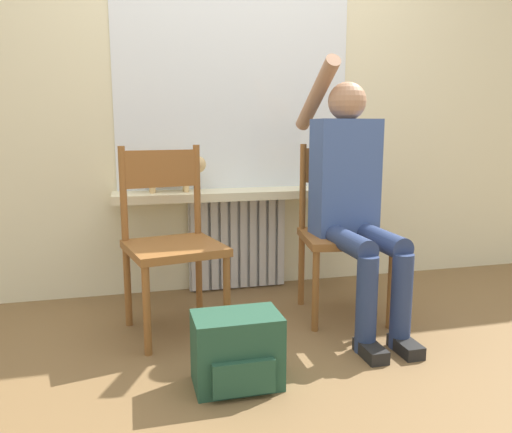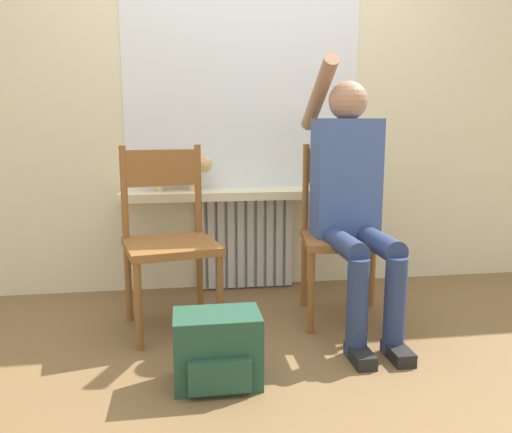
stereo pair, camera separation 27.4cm
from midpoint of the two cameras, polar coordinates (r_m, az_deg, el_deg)
ground_plane at (r=2.30m, az=6.17°, el=-16.88°), size 12.00×12.00×0.00m
wall_with_window at (r=3.27m, az=0.95°, el=15.50°), size 7.00×0.06×2.70m
radiator at (r=3.26m, az=1.12°, el=-2.98°), size 0.63×0.08×0.61m
windowsill at (r=3.12m, az=1.41°, el=2.58°), size 1.55×0.27×0.05m
window_glass at (r=3.23m, az=1.05°, el=13.98°), size 1.48×0.01×1.20m
chair_left at (r=2.60m, az=-6.98°, el=-2.31°), size 0.53×0.53×0.95m
chair_right at (r=2.79m, az=12.81°, el=-1.65°), size 0.51×0.51×0.95m
person at (r=2.64m, az=13.84°, el=2.64°), size 0.36×1.03×1.41m
cat at (r=3.07m, az=-6.12°, el=5.58°), size 0.51×0.12×0.24m
backpack at (r=2.10m, az=-0.59°, el=-15.03°), size 0.35×0.25×0.30m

